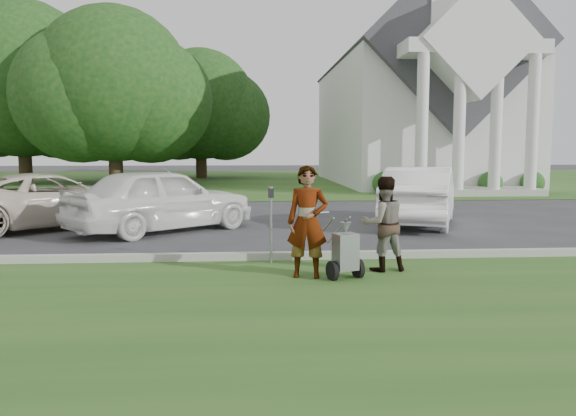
{
  "coord_description": "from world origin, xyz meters",
  "views": [
    {
      "loc": [
        -0.66,
        -9.55,
        2.03
      ],
      "look_at": [
        -0.01,
        0.0,
        1.02
      ],
      "focal_mm": 35.0,
      "sensor_mm": 36.0,
      "label": 1
    }
  ],
  "objects": [
    {
      "name": "ground",
      "position": [
        0.0,
        0.0,
        0.0
      ],
      "size": [
        120.0,
        120.0,
        0.0
      ],
      "primitive_type": "plane",
      "color": "#333335",
      "rests_on": "ground"
    },
    {
      "name": "grass_strip",
      "position": [
        0.0,
        -3.0,
        0.01
      ],
      "size": [
        80.0,
        7.0,
        0.01
      ],
      "primitive_type": "cube",
      "color": "#26501B",
      "rests_on": "ground"
    },
    {
      "name": "church_lawn",
      "position": [
        0.0,
        27.0,
        0.01
      ],
      "size": [
        80.0,
        30.0,
        0.01
      ],
      "primitive_type": "cube",
      "color": "#26501B",
      "rests_on": "ground"
    },
    {
      "name": "curb",
      "position": [
        0.0,
        0.55,
        0.07
      ],
      "size": [
        80.0,
        0.18,
        0.15
      ],
      "primitive_type": "cube",
      "color": "#9E9E93",
      "rests_on": "ground"
    },
    {
      "name": "church",
      "position": [
        9.0,
        23.11,
        5.94
      ],
      "size": [
        9.19,
        19.0,
        24.1
      ],
      "color": "white",
      "rests_on": "ground"
    },
    {
      "name": "tree_left",
      "position": [
        -8.01,
        21.99,
        5.11
      ],
      "size": [
        10.63,
        8.4,
        9.71
      ],
      "color": "#332316",
      "rests_on": "ground"
    },
    {
      "name": "tree_far",
      "position": [
        -14.01,
        24.99,
        5.69
      ],
      "size": [
        11.64,
        9.2,
        10.73
      ],
      "color": "#332316",
      "rests_on": "ground"
    },
    {
      "name": "tree_back",
      "position": [
        -4.01,
        29.99,
        4.73
      ],
      "size": [
        9.61,
        7.6,
        8.89
      ],
      "color": "#332316",
      "rests_on": "ground"
    },
    {
      "name": "striping_cart",
      "position": [
        0.82,
        -1.02,
        0.42
      ],
      "size": [
        0.76,
        1.13,
        0.98
      ],
      "rotation": [
        0.0,
        0.0,
        0.35
      ],
      "color": "black",
      "rests_on": "ground"
    },
    {
      "name": "person_left",
      "position": [
        0.24,
        -0.89,
        0.88
      ],
      "size": [
        0.7,
        0.52,
        1.76
      ],
      "primitive_type": "imported",
      "rotation": [
        0.0,
        0.0,
        -0.17
      ],
      "color": "#999999",
      "rests_on": "ground"
    },
    {
      "name": "person_right",
      "position": [
        1.54,
        -0.49,
        0.78
      ],
      "size": [
        0.85,
        0.71,
        1.57
      ],
      "primitive_type": "imported",
      "rotation": [
        0.0,
        0.0,
        3.3
      ],
      "color": "#999999",
      "rests_on": "ground"
    },
    {
      "name": "parking_meter_near",
      "position": [
        -0.29,
        0.24,
        0.86
      ],
      "size": [
        0.1,
        0.09,
        1.37
      ],
      "color": "gray",
      "rests_on": "ground"
    },
    {
      "name": "car_a",
      "position": [
        -5.82,
        5.28,
        0.71
      ],
      "size": [
        5.4,
        5.13,
        1.42
      ],
      "primitive_type": "imported",
      "rotation": [
        0.0,
        0.0,
        2.29
      ],
      "color": "beige",
      "rests_on": "ground"
    },
    {
      "name": "car_b",
      "position": [
        -2.82,
        4.33,
        0.8
      ],
      "size": [
        4.79,
        4.44,
        1.59
      ],
      "primitive_type": "imported",
      "rotation": [
        0.0,
        0.0,
        2.27
      ],
      "color": "white",
      "rests_on": "ground"
    },
    {
      "name": "car_d",
      "position": [
        3.93,
        5.26,
        0.78
      ],
      "size": [
        3.28,
        4.99,
        1.55
      ],
      "primitive_type": "imported",
      "rotation": [
        0.0,
        0.0,
        2.76
      ],
      "color": "white",
      "rests_on": "ground"
    }
  ]
}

